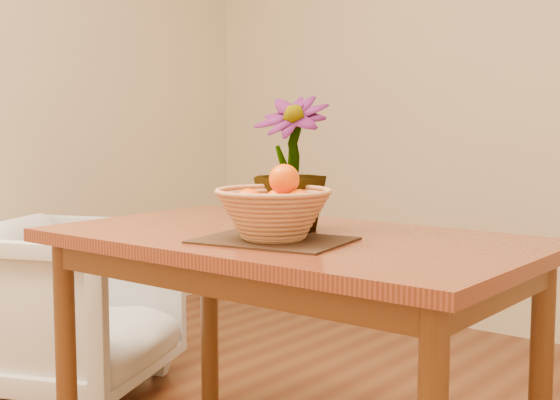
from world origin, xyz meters
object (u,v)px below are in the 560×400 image
Objects in this scene: potted_plant at (291,163)px; armchair at (67,299)px; wicker_basket at (273,216)px; table at (290,265)px.

potted_plant is 0.53× the size of armchair.
armchair is at bearing 169.38° from wicker_basket.
armchair is (-1.18, 0.10, -0.29)m from table.
table is 0.21m from wicker_basket.
table is at bearing -117.34° from armchair.
potted_plant is at bearing 114.90° from wicker_basket.
wicker_basket reaches higher than table.
table is at bearing -68.63° from potted_plant.
potted_plant is at bearing -114.44° from armchair.
table is 0.29m from potted_plant.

